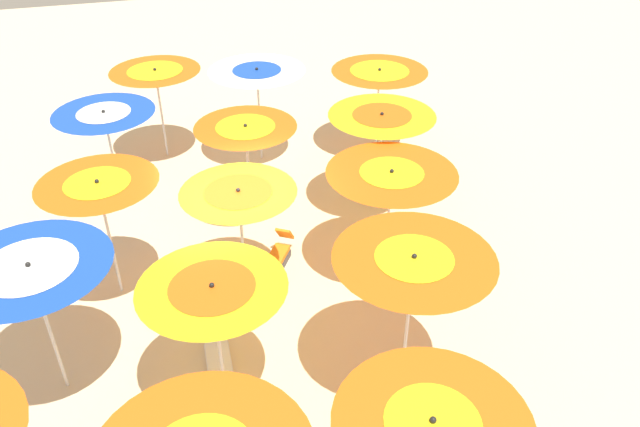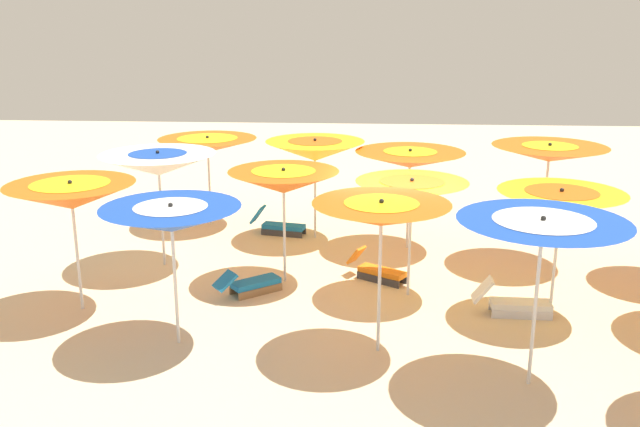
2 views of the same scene
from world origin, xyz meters
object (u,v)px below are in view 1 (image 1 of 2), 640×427
(beach_umbrella_11, at_px, (31,275))
(beach_umbrella_12, at_px, (99,191))
(beach_umbrella_1, at_px, (413,267))
(beach_umbrella_4, at_px, (379,77))
(lounger_3, at_px, (277,257))
(beach_umbrella_9, at_px, (257,79))
(lounger_2, at_px, (218,357))
(beach_umbrella_6, at_px, (213,296))
(lounger_4, at_px, (372,179))
(lounger_0, at_px, (217,201))
(beach_umbrella_3, at_px, (381,125))
(beach_umbrella_8, at_px, (246,136))
(beach_umbrella_14, at_px, (156,79))
(beach_umbrella_2, at_px, (391,181))
(beach_umbrella_13, at_px, (105,121))
(beach_umbrella_7, at_px, (239,199))

(beach_umbrella_11, relative_size, beach_umbrella_12, 1.01)
(beach_umbrella_1, height_order, beach_umbrella_4, beach_umbrella_1)
(beach_umbrella_11, height_order, beach_umbrella_12, beach_umbrella_11)
(beach_umbrella_4, distance_m, lounger_3, 5.53)
(beach_umbrella_11, bearing_deg, beach_umbrella_9, 55.55)
(beach_umbrella_12, height_order, lounger_2, beach_umbrella_12)
(beach_umbrella_6, xyz_separation_m, lounger_2, (-0.01, 0.60, -1.77))
(lounger_3, xyz_separation_m, lounger_4, (2.74, 2.21, 0.01))
(lounger_0, xyz_separation_m, lounger_4, (3.54, -0.09, 0.01))
(beach_umbrella_3, height_order, beach_umbrella_4, beach_umbrella_3)
(beach_umbrella_8, relative_size, lounger_2, 1.67)
(beach_umbrella_6, bearing_deg, beach_umbrella_8, 74.51)
(beach_umbrella_14, xyz_separation_m, lounger_2, (0.23, -7.34, -1.80))
(beach_umbrella_6, height_order, lounger_2, beach_umbrella_6)
(beach_umbrella_6, height_order, beach_umbrella_12, beach_umbrella_12)
(beach_umbrella_6, xyz_separation_m, beach_umbrella_8, (1.28, 4.61, -0.05))
(beach_umbrella_8, relative_size, beach_umbrella_12, 0.93)
(beach_umbrella_4, xyz_separation_m, lounger_0, (-4.26, -1.66, -1.73))
(beach_umbrella_2, height_order, beach_umbrella_6, beach_umbrella_6)
(beach_umbrella_6, bearing_deg, beach_umbrella_1, -9.65)
(beach_umbrella_9, distance_m, beach_umbrella_12, 5.47)
(beach_umbrella_6, distance_m, beach_umbrella_9, 7.41)
(beach_umbrella_9, distance_m, beach_umbrella_11, 7.61)
(beach_umbrella_8, relative_size, lounger_0, 1.83)
(beach_umbrella_13, xyz_separation_m, lounger_3, (2.81, -3.10, -1.79))
(beach_umbrella_13, height_order, lounger_3, beach_umbrella_13)
(beach_umbrella_9, bearing_deg, beach_umbrella_7, -104.73)
(beach_umbrella_9, height_order, lounger_2, beach_umbrella_9)
(beach_umbrella_4, distance_m, beach_umbrella_7, 6.11)
(beach_umbrella_1, distance_m, beach_umbrella_6, 2.71)
(lounger_2, xyz_separation_m, lounger_4, (4.17, 4.46, -0.00))
(beach_umbrella_11, xyz_separation_m, lounger_3, (3.73, 1.99, -1.99))
(beach_umbrella_1, distance_m, beach_umbrella_12, 5.31)
(beach_umbrella_8, xyz_separation_m, lounger_2, (-1.28, -4.01, -1.73))
(beach_umbrella_14, bearing_deg, beach_umbrella_8, -65.51)
(beach_umbrella_8, xyz_separation_m, lounger_4, (2.89, 0.45, -1.73))
(beach_umbrella_1, relative_size, beach_umbrella_4, 1.07)
(beach_umbrella_12, xyz_separation_m, lounger_3, (2.88, -0.05, -1.94))
(beach_umbrella_11, bearing_deg, beach_umbrella_7, 25.78)
(beach_umbrella_14, bearing_deg, lounger_0, -72.86)
(beach_umbrella_14, distance_m, lounger_0, 3.43)
(beach_umbrella_3, height_order, beach_umbrella_12, beach_umbrella_12)
(beach_umbrella_7, relative_size, lounger_4, 1.65)
(beach_umbrella_1, xyz_separation_m, beach_umbrella_13, (-4.04, 6.41, -0.26))
(beach_umbrella_9, height_order, beach_umbrella_13, beach_umbrella_9)
(beach_umbrella_7, bearing_deg, beach_umbrella_2, -2.76)
(beach_umbrella_4, height_order, beach_umbrella_7, beach_umbrella_7)
(beach_umbrella_2, xyz_separation_m, beach_umbrella_6, (-3.39, -2.20, 0.03))
(beach_umbrella_4, relative_size, lounger_3, 1.97)
(beach_umbrella_9, relative_size, beach_umbrella_11, 0.98)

